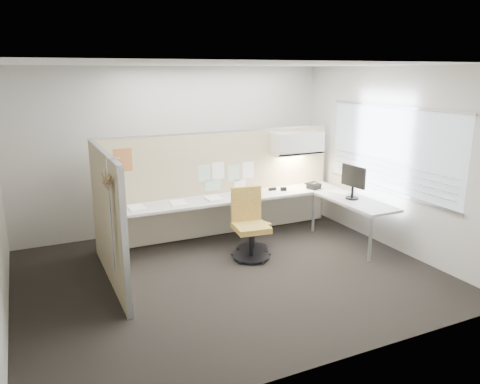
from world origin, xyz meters
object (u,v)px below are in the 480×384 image
desk (253,204)px  chair_left (249,226)px  chair_right (250,224)px  monitor (353,180)px  phone (314,186)px

desk → chair_left: 0.78m
chair_right → monitor: size_ratio=1.63×
desk → chair_right: 0.48m
monitor → phone: bearing=7.7°
chair_right → monitor: monitor is taller
phone → desk: bearing=161.4°
desk → monitor: 1.65m
chair_right → monitor: bearing=-29.3°
phone → monitor: bearing=-97.2°
phone → chair_right: bearing=175.8°
chair_right → phone: chair_right is taller
desk → monitor: monitor is taller
chair_left → phone: chair_left is taller
monitor → phone: monitor is taller
desk → monitor: (1.37, -0.80, 0.44)m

